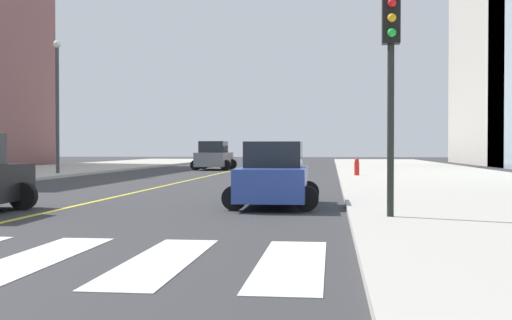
{
  "coord_description": "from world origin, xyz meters",
  "views": [
    {
      "loc": [
        6.83,
        -4.71,
        1.56
      ],
      "look_at": [
        2.29,
        34.28,
        0.84
      ],
      "focal_mm": 45.64,
      "sensor_mm": 36.0,
      "label": 1
    }
  ],
  "objects": [
    {
      "name": "sidewalk_kerb_east",
      "position": [
        12.2,
        20.0,
        0.07
      ],
      "size": [
        10.0,
        120.0,
        0.15
      ],
      "primitive_type": "cube",
      "color": "#B2ADA3",
      "rests_on": "ground"
    },
    {
      "name": "lane_divider_paint",
      "position": [
        0.0,
        40.0,
        0.01
      ],
      "size": [
        0.16,
        80.0,
        0.01
      ],
      "primitive_type": "cube",
      "color": "yellow",
      "rests_on": "ground"
    },
    {
      "name": "car_blue_nearest",
      "position": [
        5.3,
        12.56,
        0.81
      ],
      "size": [
        2.45,
        3.89,
        1.73
      ],
      "rotation": [
        0.0,
        0.0,
        3.16
      ],
      "color": "#2D479E",
      "rests_on": "ground"
    },
    {
      "name": "car_gray_second",
      "position": [
        -1.59,
        41.42,
        0.96
      ],
      "size": [
        2.87,
        4.6,
        2.05
      ],
      "rotation": [
        0.0,
        0.0,
        -0.0
      ],
      "color": "slate",
      "rests_on": "ground"
    },
    {
      "name": "car_red_third",
      "position": [
        1.81,
        56.05,
        0.83
      ],
      "size": [
        2.49,
        3.98,
        1.78
      ],
      "rotation": [
        0.0,
        0.0,
        3.15
      ],
      "color": "red",
      "rests_on": "ground"
    },
    {
      "name": "traffic_light_near_corner",
      "position": [
        8.04,
        8.84,
        3.35
      ],
      "size": [
        0.36,
        0.41,
        4.54
      ],
      "rotation": [
        0.0,
        0.0,
        3.14
      ],
      "color": "black",
      "rests_on": "sidewalk_kerb_east"
    },
    {
      "name": "fire_hydrant",
      "position": [
        8.13,
        29.33,
        0.58
      ],
      "size": [
        0.26,
        0.26,
        0.89
      ],
      "color": "red",
      "rests_on": "sidewalk_kerb_east"
    },
    {
      "name": "street_lamp",
      "position": [
        -8.53,
        30.39,
        4.56
      ],
      "size": [
        0.44,
        0.44,
        7.47
      ],
      "color": "#38383D",
      "rests_on": "sidewalk_kerb_west"
    }
  ]
}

